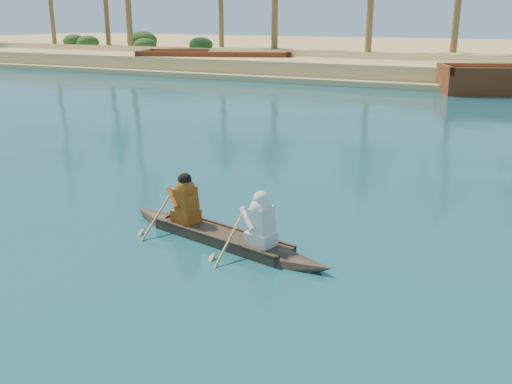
% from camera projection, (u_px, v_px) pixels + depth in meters
% --- Properties ---
extents(ground, '(160.00, 160.00, 0.00)m').
position_uv_depth(ground, '(346.00, 197.00, 13.81)').
color(ground, '#0C3C4E').
rests_on(ground, ground).
extents(sandy_embankment, '(150.00, 51.00, 1.50)m').
position_uv_depth(sandy_embankment, '(497.00, 57.00, 53.90)').
color(sandy_embankment, tan).
rests_on(sandy_embankment, ground).
extents(shrub_cluster, '(100.00, 6.00, 2.40)m').
position_uv_depth(shrub_cluster, '(481.00, 61.00, 40.50)').
color(shrub_cluster, '#1B3714').
rests_on(shrub_cluster, ground).
extents(canoe, '(5.07, 1.81, 1.39)m').
position_uv_depth(canoe, '(221.00, 229.00, 11.03)').
color(canoe, '#3E2C22').
rests_on(canoe, ground).
extents(barge_left, '(12.49, 7.76, 1.97)m').
position_uv_depth(barge_left, '(216.00, 63.00, 44.84)').
color(barge_left, maroon).
rests_on(barge_left, ground).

